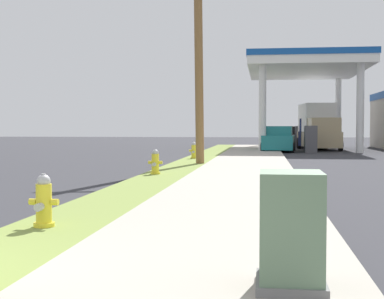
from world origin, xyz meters
TOP-DOWN VIEW (x-y plane):
  - fire_hydrant_nearest at (0.56, 3.26)m, footprint 0.42×0.38m
  - fire_hydrant_second at (0.42, 12.01)m, footprint 0.42×0.38m
  - fire_hydrant_third at (0.53, 20.34)m, footprint 0.42×0.37m
  - utility_pole_midground at (1.12, 17.04)m, footprint 1.39×0.46m
  - utility_cabinet at (3.85, 0.71)m, footprint 0.59×0.68m
  - car_black_by_near_pump at (5.45, 41.04)m, footprint 2.09×4.57m
  - car_teal_by_far_pump at (4.54, 30.54)m, footprint 2.25×4.63m
  - truck_tan_at_forecourt at (7.25, 34.27)m, footprint 2.55×6.53m
  - truck_navy_on_apron at (7.26, 38.25)m, footprint 2.63×6.55m

SIDE VIEW (x-z plane):
  - fire_hydrant_nearest at x=0.56m, z-range 0.07..0.82m
  - fire_hydrant_second at x=0.42m, z-range 0.07..0.82m
  - fire_hydrant_third at x=0.53m, z-range 0.07..0.82m
  - utility_cabinet at x=3.85m, z-range 0.08..1.09m
  - car_black_by_near_pump at x=5.45m, z-range -0.07..1.51m
  - car_teal_by_far_pump at x=4.54m, z-range -0.07..1.51m
  - truck_tan_at_forecourt at x=7.25m, z-range -0.07..3.04m
  - truck_navy_on_apron at x=7.26m, z-range -0.07..3.04m
  - utility_pole_midground at x=1.12m, z-range 0.20..9.96m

